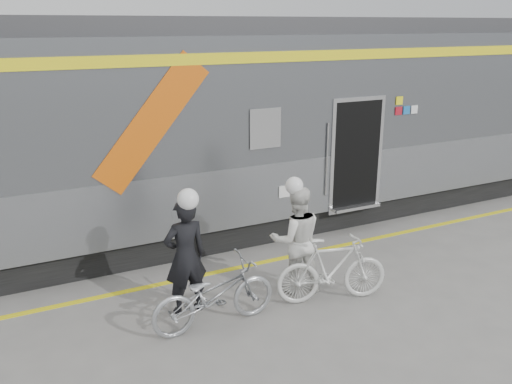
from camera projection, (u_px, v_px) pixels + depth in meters
ground at (321, 323)px, 7.53m from camera, size 90.00×90.00×0.00m
train at (221, 126)px, 10.63m from camera, size 24.00×3.17×4.10m
safety_strip at (253, 264)px, 9.36m from camera, size 24.00×0.12×0.01m
man at (185, 256)px, 7.61m from camera, size 0.64×0.43×1.71m
bicycle_left at (214, 295)px, 7.34m from camera, size 1.82×0.70×0.94m
woman at (296, 239)px, 8.25m from camera, size 0.95×0.83×1.68m
bicycle_right at (332, 269)px, 8.01m from camera, size 1.76×0.90×1.02m
helmet_man at (182, 188)px, 7.31m from camera, size 0.30×0.30×0.30m
helmet_woman at (298, 178)px, 7.96m from camera, size 0.27×0.27×0.27m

